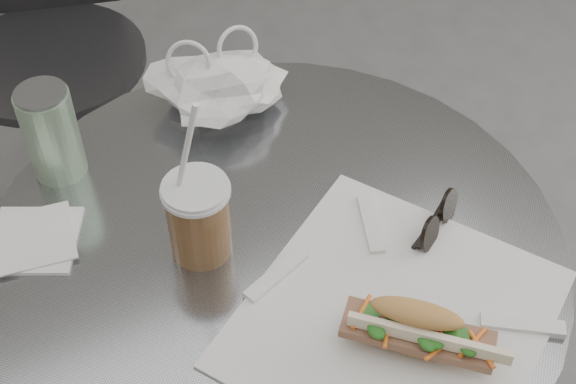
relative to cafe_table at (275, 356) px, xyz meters
name	(u,v)px	position (x,y,z in m)	size (l,w,h in m)	color
cafe_table	(275,356)	(0.00, 0.00, 0.00)	(0.76, 0.76, 0.74)	slate
chair_far	(63,97)	(-0.10, 0.90, -0.12)	(0.42, 0.45, 0.78)	#2D2D30
sandwich_paper	(394,318)	(0.08, -0.17, 0.28)	(0.35, 0.33, 0.00)	white
banh_mi	(417,330)	(0.08, -0.21, 0.31)	(0.21, 0.21, 0.07)	tan
iced_coffee	(198,217)	(-0.08, 0.03, 0.33)	(0.09, 0.09, 0.25)	brown
sunglasses	(437,221)	(0.20, -0.08, 0.29)	(0.10, 0.07, 0.05)	black
plastic_bag	(220,89)	(0.04, 0.26, 0.32)	(0.19, 0.15, 0.09)	white
napkin_stack	(34,239)	(-0.27, 0.14, 0.28)	(0.15, 0.15, 0.01)	white
drink_can	(51,133)	(-0.21, 0.26, 0.34)	(0.07, 0.07, 0.14)	#548F53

